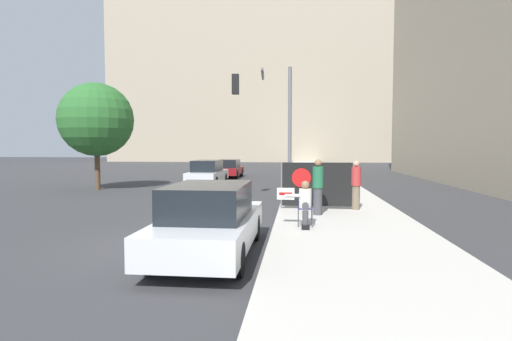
% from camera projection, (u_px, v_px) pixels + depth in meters
% --- Properties ---
extents(ground_plane, '(160.00, 160.00, 0.00)m').
position_uv_depth(ground_plane, '(173.00, 247.00, 9.23)').
color(ground_plane, '#38383A').
extents(sidewalk_curb, '(4.11, 90.00, 0.17)m').
position_uv_depth(sidewalk_curb, '(321.00, 185.00, 23.67)').
color(sidewalk_curb, beige).
rests_on(sidewalk_curb, ground_plane).
extents(building_backdrop_far, '(52.00, 12.00, 40.34)m').
position_uv_depth(building_backdrop_far, '(270.00, 41.00, 66.76)').
color(building_backdrop_far, tan).
rests_on(building_backdrop_far, ground_plane).
extents(seated_protester, '(0.97, 0.77, 1.23)m').
position_uv_depth(seated_protester, '(304.00, 202.00, 10.80)').
color(seated_protester, '#474C56').
rests_on(seated_protester, sidewalk_curb).
extents(jogger_on_sidewalk, '(0.34, 0.34, 1.77)m').
position_uv_depth(jogger_on_sidewalk, '(318.00, 186.00, 12.65)').
color(jogger_on_sidewalk, '#424247').
rests_on(jogger_on_sidewalk, sidewalk_curb).
extents(pedestrian_behind, '(0.34, 0.34, 1.69)m').
position_uv_depth(pedestrian_behind, '(356.00, 185.00, 13.73)').
color(pedestrian_behind, '#756651').
rests_on(pedestrian_behind, sidewalk_curb).
extents(protest_banner, '(2.53, 0.06, 1.62)m').
position_uv_depth(protest_banner, '(317.00, 184.00, 13.85)').
color(protest_banner, slate).
rests_on(protest_banner, sidewalk_curb).
extents(traffic_light_pole, '(2.56, 2.33, 5.56)m').
position_uv_depth(traffic_light_pole, '(269.00, 110.00, 17.03)').
color(traffic_light_pole, slate).
rests_on(traffic_light_pole, sidewalk_curb).
extents(parked_car_curbside, '(1.80, 4.57, 1.54)m').
position_uv_depth(parked_car_curbside, '(210.00, 220.00, 8.50)').
color(parked_car_curbside, silver).
rests_on(parked_car_curbside, ground_plane).
extents(car_on_road_nearest, '(1.73, 4.77, 1.53)m').
position_uv_depth(car_on_road_nearest, '(208.00, 173.00, 24.41)').
color(car_on_road_nearest, silver).
rests_on(car_on_road_nearest, ground_plane).
extents(car_on_road_midblock, '(1.75, 4.29, 1.38)m').
position_uv_depth(car_on_road_midblock, '(229.00, 168.00, 30.58)').
color(car_on_road_midblock, maroon).
rests_on(car_on_road_midblock, ground_plane).
extents(street_tree_near_curb, '(3.97, 3.97, 5.80)m').
position_uv_depth(street_tree_near_curb, '(96.00, 120.00, 21.60)').
color(street_tree_near_curb, brown).
rests_on(street_tree_near_curb, ground_plane).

